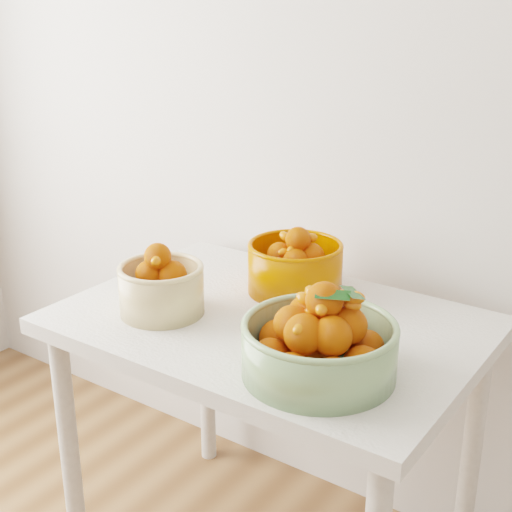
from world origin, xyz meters
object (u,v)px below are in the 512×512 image
object	(u,v)px
bowl_green	(319,344)
table	(270,353)
bowl_orange	(295,266)
bowl_cream	(162,287)

from	to	relation	value
bowl_green	table	bearing A→B (deg)	143.94
bowl_green	bowl_orange	size ratio (longest dim) A/B	1.28
bowl_cream	bowl_orange	world-z (taller)	same
bowl_cream	bowl_orange	size ratio (longest dim) A/B	0.81
table	bowl_cream	size ratio (longest dim) A/B	3.76
table	bowl_orange	size ratio (longest dim) A/B	3.04
table	bowl_cream	world-z (taller)	bowl_cream
bowl_cream	bowl_green	xyz separation A→B (m)	(0.47, -0.05, 0.00)
table	bowl_green	world-z (taller)	bowl_green
table	bowl_green	xyz separation A→B (m)	(0.24, -0.17, 0.17)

